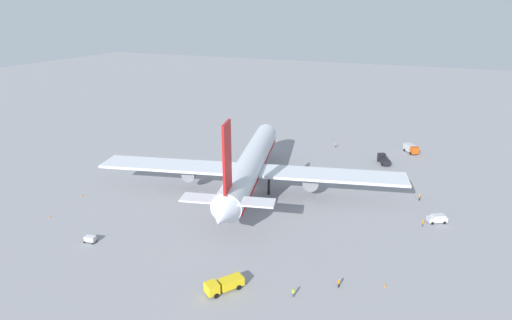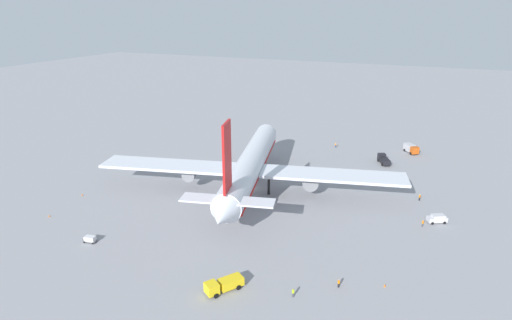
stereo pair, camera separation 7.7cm
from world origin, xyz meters
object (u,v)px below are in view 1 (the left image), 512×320
object	(u,v)px
service_truck_2	(224,284)
airliner	(250,165)
service_van	(437,218)
ground_worker_2	(336,145)
ground_worker_0	(423,223)
service_truck_1	(384,160)
ground_worker_1	(420,197)
traffic_cone_2	(49,216)
service_truck_0	(411,148)
traffic_cone_0	(385,285)
ground_worker_4	(339,283)
traffic_cone_1	(82,195)
ground_worker_3	(293,293)
baggage_cart_0	(90,239)

from	to	relation	value
service_truck_2	airliner	bearing A→B (deg)	17.96
service_van	service_truck_2	bearing A→B (deg)	141.28
airliner	ground_worker_2	world-z (taller)	airliner
ground_worker_0	service_truck_1	bearing A→B (deg)	19.26
ground_worker_1	traffic_cone_2	bearing A→B (deg)	119.00
service_truck_0	traffic_cone_0	xyz separation A→B (m)	(-81.36, -1.85, -1.32)
ground_worker_0	service_truck_0	bearing A→B (deg)	7.03
service_truck_0	service_truck_2	size ratio (longest dim) A/B	0.91
ground_worker_4	traffic_cone_1	size ratio (longest dim) A/B	2.99
service_truck_2	traffic_cone_0	bearing A→B (deg)	-64.58
ground_worker_2	service_truck_2	bearing A→B (deg)	-179.30
service_van	service_truck_0	bearing A→B (deg)	10.72
service_van	ground_worker_4	world-z (taller)	service_van
ground_worker_0	traffic_cone_1	distance (m)	86.26
service_truck_0	ground_worker_4	bearing A→B (deg)	176.11
traffic_cone_0	traffic_cone_2	distance (m)	77.73
service_truck_0	ground_worker_0	distance (m)	55.40
ground_worker_4	service_truck_1	bearing A→B (deg)	1.18
ground_worker_1	ground_worker_2	xyz separation A→B (m)	(35.68, 30.52, -0.03)
ground_worker_0	ground_worker_1	world-z (taller)	ground_worker_1
ground_worker_0	service_van	bearing A→B (deg)	-39.65
traffic_cone_1	traffic_cone_2	bearing A→B (deg)	-171.48
ground_worker_0	ground_worker_4	world-z (taller)	ground_worker_0
service_truck_1	ground_worker_3	xyz separation A→B (m)	(-75.60, 5.18, -0.47)
service_truck_1	service_truck_2	xyz separation A→B (m)	(-78.77, 17.01, -0.07)
airliner	traffic_cone_0	world-z (taller)	airliner
ground_worker_1	traffic_cone_1	world-z (taller)	ground_worker_1
service_truck_1	traffic_cone_0	world-z (taller)	service_truck_1
service_truck_1	traffic_cone_1	world-z (taller)	service_truck_1
ground_worker_4	service_truck_0	bearing A→B (deg)	-3.89
service_truck_2	baggage_cart_0	size ratio (longest dim) A/B	2.08
service_truck_2	ground_worker_1	xyz separation A→B (m)	(53.56, -29.42, -0.35)
service_van	traffic_cone_1	world-z (taller)	service_van
service_truck_1	service_van	distance (m)	40.18
service_truck_2	service_van	bearing A→B (deg)	-38.72
traffic_cone_2	service_truck_0	bearing A→B (deg)	-41.70
service_truck_1	traffic_cone_0	distance (m)	67.01
service_truck_0	ground_worker_2	world-z (taller)	service_truck_0
service_truck_0	ground_worker_1	world-z (taller)	service_truck_0
traffic_cone_0	traffic_cone_1	bearing A→B (deg)	83.69
ground_worker_4	traffic_cone_0	bearing A→B (deg)	-65.83
ground_worker_4	traffic_cone_1	world-z (taller)	ground_worker_4
ground_worker_2	traffic_cone_1	bearing A→B (deg)	142.42
ground_worker_1	traffic_cone_1	bearing A→B (deg)	111.34
ground_worker_2	service_van	bearing A→B (deg)	-143.25
ground_worker_3	traffic_cone_2	size ratio (longest dim) A/B	3.06
service_truck_2	traffic_cone_2	bearing A→B (deg)	80.47
service_truck_1	ground_worker_0	bearing A→B (deg)	-160.74
ground_worker_0	ground_worker_3	xyz separation A→B (m)	(-35.59, 19.16, -0.05)
service_truck_2	ground_worker_2	bearing A→B (deg)	0.70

